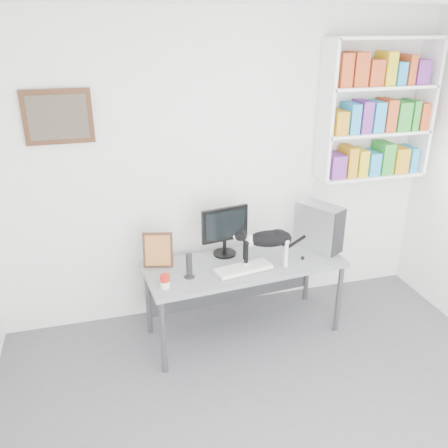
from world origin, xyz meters
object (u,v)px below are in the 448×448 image
object	(u,v)px
speaker	(189,265)
bookshelf	(377,110)
monitor	(225,231)
keyboard	(243,268)
desk	(244,298)
cat	(267,248)
soup_can	(165,281)
leaning_print	(158,249)
pc_tower	(319,226)

from	to	relation	value
speaker	bookshelf	bearing A→B (deg)	20.17
monitor	keyboard	size ratio (longest dim) A/B	0.97
desk	cat	bearing A→B (deg)	-36.22
desk	soup_can	xyz separation A→B (m)	(-0.71, -0.23, 0.40)
leaning_print	soup_can	size ratio (longest dim) A/B	2.80
speaker	cat	distance (m)	0.66
keyboard	desk	bearing A→B (deg)	58.44
bookshelf	keyboard	size ratio (longest dim) A/B	2.67
bookshelf	pc_tower	bearing A→B (deg)	-156.24
leaning_print	cat	world-z (taller)	cat
speaker	cat	size ratio (longest dim) A/B	0.39
bookshelf	pc_tower	distance (m)	1.16
bookshelf	pc_tower	xyz separation A→B (m)	(-0.62, -0.27, -0.95)
pc_tower	cat	world-z (taller)	pc_tower
keyboard	leaning_print	bearing A→B (deg)	148.16
bookshelf	soup_can	distance (m)	2.40
monitor	pc_tower	distance (m)	0.84
desk	keyboard	size ratio (longest dim) A/B	3.60
bookshelf	soup_can	size ratio (longest dim) A/B	11.45
speaker	soup_can	size ratio (longest dim) A/B	1.95
leaning_print	soup_can	xyz separation A→B (m)	(-0.00, -0.37, -0.10)
bookshelf	keyboard	bearing A→B (deg)	-160.15
speaker	leaning_print	world-z (taller)	leaning_print
bookshelf	cat	xyz separation A→B (m)	(-1.17, -0.47, -0.99)
keyboard	speaker	world-z (taller)	speaker
bookshelf	leaning_print	size ratio (longest dim) A/B	4.09
desk	speaker	bearing A→B (deg)	-172.01
pc_tower	cat	distance (m)	0.59
bookshelf	leaning_print	distance (m)	2.29
bookshelf	desk	distance (m)	2.04
pc_tower	speaker	distance (m)	1.24
pc_tower	monitor	bearing A→B (deg)	144.83
desk	bookshelf	bearing A→B (deg)	10.69
desk	pc_tower	size ratio (longest dim) A/B	4.04
bookshelf	cat	bearing A→B (deg)	-158.04
desk	keyboard	xyz separation A→B (m)	(-0.05, -0.13, 0.37)
keyboard	leaning_print	xyz separation A→B (m)	(-0.66, 0.27, 0.13)
pc_tower	speaker	size ratio (longest dim) A/B	1.96
speaker	leaning_print	size ratio (longest dim) A/B	0.69
pc_tower	speaker	xyz separation A→B (m)	(-1.22, -0.22, -0.10)
cat	pc_tower	bearing A→B (deg)	29.59
leaning_print	monitor	bearing A→B (deg)	18.69
monitor	cat	size ratio (longest dim) A/B	0.83
keyboard	cat	size ratio (longest dim) A/B	0.86
monitor	soup_can	world-z (taller)	monitor
keyboard	leaning_print	world-z (taller)	leaning_print
speaker	soup_can	world-z (taller)	speaker
desk	leaning_print	distance (m)	0.88
keyboard	speaker	xyz separation A→B (m)	(-0.45, 0.01, 0.09)
desk	speaker	world-z (taller)	speaker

